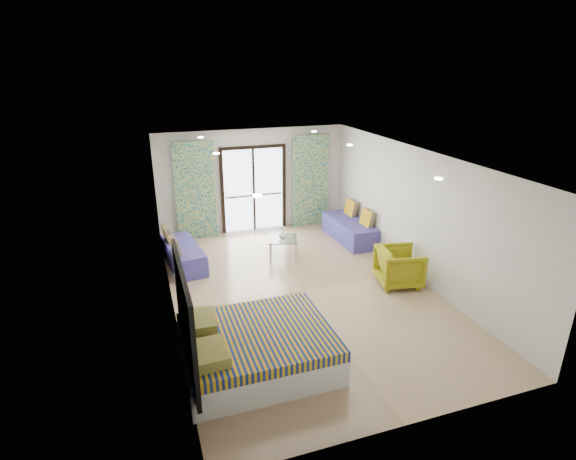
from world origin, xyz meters
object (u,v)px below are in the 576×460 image
object	(u,v)px
bed	(256,348)
coffee_table	(283,240)
armchair	(399,265)
daybed_left	(183,254)
daybed_right	(350,229)

from	to	relation	value
bed	coffee_table	xyz separation A→B (m)	(1.65, 3.76, 0.08)
bed	armchair	bearing A→B (deg)	25.40
bed	daybed_left	xyz separation A→B (m)	(-0.64, 3.98, -0.05)
daybed_left	daybed_right	bearing A→B (deg)	-4.18
bed	daybed_left	size ratio (longest dim) A/B	1.22
coffee_table	armchair	size ratio (longest dim) A/B	0.97
bed	daybed_right	size ratio (longest dim) A/B	1.18
coffee_table	daybed_right	bearing A→B (deg)	12.47
daybed_left	daybed_right	distance (m)	4.24
bed	coffee_table	bearing A→B (deg)	66.31
daybed_right	bed	bearing A→B (deg)	-132.16
bed	armchair	xyz separation A→B (m)	(3.46, 1.64, 0.11)
daybed_left	coffee_table	bearing A→B (deg)	-12.49
daybed_right	armchair	world-z (taller)	daybed_right
daybed_right	armchair	size ratio (longest dim) A/B	2.17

